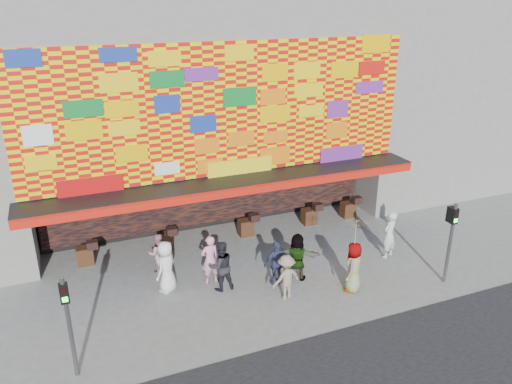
# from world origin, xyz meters

# --- Properties ---
(ground) EXTENTS (90.00, 90.00, 0.00)m
(ground) POSITION_xyz_m (0.00, 0.00, 0.00)
(ground) COLOR slate
(ground) RESTS_ON ground
(shop_building) EXTENTS (15.20, 9.40, 10.00)m
(shop_building) POSITION_xyz_m (0.00, 8.18, 5.23)
(shop_building) COLOR gray
(shop_building) RESTS_ON ground
(neighbor_right) EXTENTS (11.00, 8.00, 12.00)m
(neighbor_right) POSITION_xyz_m (13.00, 8.00, 6.00)
(neighbor_right) COLOR gray
(neighbor_right) RESTS_ON ground
(signal_left) EXTENTS (0.22, 0.20, 3.00)m
(signal_left) POSITION_xyz_m (-6.20, -1.50, 1.86)
(signal_left) COLOR #59595B
(signal_left) RESTS_ON ground
(signal_right) EXTENTS (0.22, 0.20, 3.00)m
(signal_right) POSITION_xyz_m (6.20, -1.50, 1.86)
(signal_right) COLOR #59595B
(signal_right) RESTS_ON ground
(ped_a) EXTENTS (1.06, 1.06, 1.85)m
(ped_a) POSITION_xyz_m (-3.02, 1.64, 0.93)
(ped_a) COLOR white
(ped_a) RESTS_ON ground
(ped_b) EXTENTS (0.70, 0.51, 1.79)m
(ped_b) POSITION_xyz_m (-1.49, 1.61, 0.90)
(ped_b) COLOR pink
(ped_b) RESTS_ON ground
(ped_c) EXTENTS (0.91, 0.72, 1.80)m
(ped_c) POSITION_xyz_m (-1.28, 1.02, 0.90)
(ped_c) COLOR #222227
(ped_c) RESTS_ON ground
(ped_d) EXTENTS (1.12, 0.77, 1.59)m
(ped_d) POSITION_xyz_m (0.54, -0.31, 0.80)
(ped_d) COLOR gray
(ped_d) RESTS_ON ground
(ped_e) EXTENTS (0.99, 0.43, 1.67)m
(ped_e) POSITION_xyz_m (0.62, 0.61, 0.83)
(ped_e) COLOR #34385C
(ped_e) RESTS_ON ground
(ped_f) EXTENTS (1.66, 1.29, 1.76)m
(ped_f) POSITION_xyz_m (1.42, 0.65, 0.88)
(ped_f) COLOR gray
(ped_f) RESTS_ON ground
(ped_g) EXTENTS (1.03, 1.02, 1.80)m
(ped_g) POSITION_xyz_m (2.86, -0.73, 0.90)
(ped_g) COLOR gray
(ped_g) RESTS_ON ground
(ped_h) EXTENTS (0.81, 0.68, 1.88)m
(ped_h) POSITION_xyz_m (5.43, 0.79, 0.94)
(ped_h) COLOR silver
(ped_h) RESTS_ON ground
(ped_i) EXTENTS (0.80, 0.65, 1.53)m
(ped_i) POSITION_xyz_m (-3.03, 2.98, 0.76)
(ped_i) COLOR #CB838C
(ped_i) RESTS_ON ground
(parasol) EXTENTS (1.39, 1.40, 1.92)m
(parasol) POSITION_xyz_m (2.86, -0.73, 2.19)
(parasol) COLOR beige
(parasol) RESTS_ON ground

